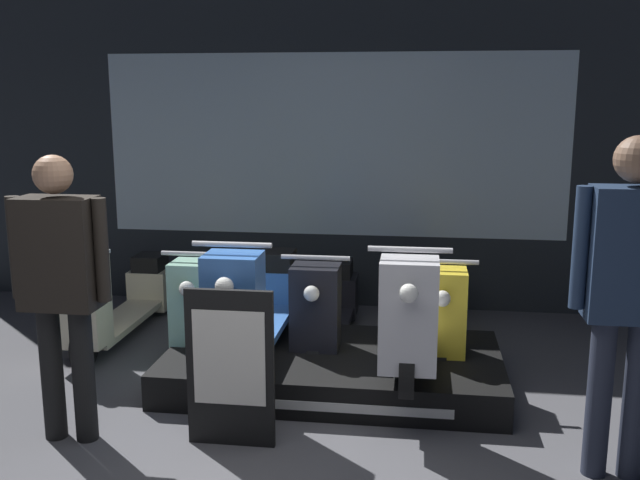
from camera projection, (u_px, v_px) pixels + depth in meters
name	position (u px, v px, depth m)	size (l,w,h in m)	color
shop_wall_back	(333.00, 140.00, 6.71)	(7.89, 0.09, 3.20)	#23282D
display_platform	(333.00, 368.00, 5.03)	(2.34, 1.24, 0.24)	black
scooter_display_left	(257.00, 303.00, 4.95)	(0.48, 1.80, 0.92)	black
scooter_display_right	(409.00, 309.00, 4.81)	(0.48, 1.80, 0.92)	black
scooter_backrow_0	(118.00, 299.00, 5.93)	(0.48, 1.80, 0.92)	black
scooter_backrow_1	(221.00, 303.00, 5.81)	(0.48, 1.80, 0.92)	black
scooter_backrow_2	(327.00, 307.00, 5.69)	(0.48, 1.80, 0.92)	black
scooter_backrow_3	(438.00, 312.00, 5.57)	(0.48, 1.80, 0.92)	black
person_left_browsing	(60.00, 276.00, 4.07)	(0.60, 0.24, 1.69)	black
person_right_browsing	(628.00, 282.00, 3.64)	(0.57, 0.24, 1.82)	#232838
price_sign_board	(230.00, 368.00, 4.09)	(0.51, 0.04, 0.94)	black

